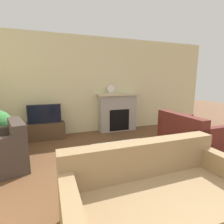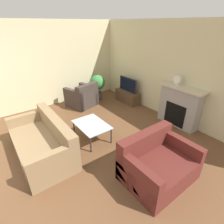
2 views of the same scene
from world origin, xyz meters
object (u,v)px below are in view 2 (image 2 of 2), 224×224
Objects in this scene: couch_sectional at (43,143)px; armchair_by_window at (82,97)px; couch_loveseat at (157,164)px; potted_plant at (98,84)px; coffee_table at (92,126)px; tv at (128,85)px; mantel_clock at (177,80)px.

armchair_by_window is (-1.78, 1.89, 0.01)m from couch_sectional.
potted_plant is at bearing 72.90° from couch_loveseat.
armchair_by_window is at bearing 133.27° from couch_sectional.
couch_loveseat is 1.38× the size of coffee_table.
tv is at bearing 139.68° from armchair_by_window.
coffee_table is at bearing -36.03° from potted_plant.
couch_sectional is at bearing -53.54° from potted_plant.
mantel_clock reaches higher than tv.
potted_plant is at bearing -141.18° from tv.
armchair_by_window is at bearing -148.44° from mantel_clock.
tv is 1.92m from mantel_clock.
armchair_by_window reaches higher than coffee_table.
potted_plant reaches higher than armchair_by_window.
couch_loveseat reaches higher than coffee_table.
mantel_clock reaches higher than couch_sectional.
armchair_by_window is 1.13× the size of coffee_table.
tv is at bearing 38.82° from potted_plant.
couch_sectional is 1.81× the size of armchair_by_window.
coffee_table is at bearing -61.26° from tv.
couch_sectional is 6.98× the size of mantel_clock.
tv is 2.54m from coffee_table.
armchair_by_window is at bearing 83.41° from couch_loveseat.
coffee_table is at bearing 100.97° from couch_loveseat.
couch_loveseat is 3.68m from armchair_by_window.
mantel_clock is (1.83, 0.09, 0.59)m from tv.
couch_loveseat and armchair_by_window have the same top height.
tv reaches higher than coffee_table.
potted_plant is at bearing 178.26° from armchair_by_window.
tv reaches higher than couch_loveseat.
mantel_clock is (2.70, 0.79, 0.66)m from potted_plant.
armchair_by_window is 3.11m from mantel_clock.
couch_loveseat is at bearing -32.38° from tv.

